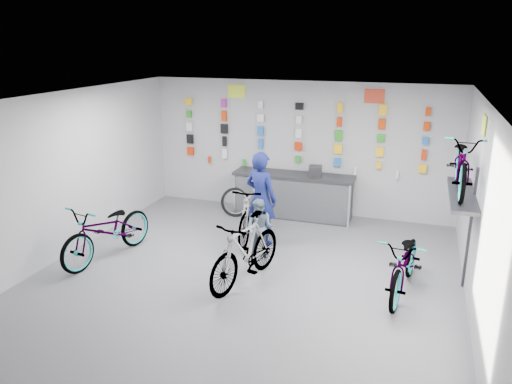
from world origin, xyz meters
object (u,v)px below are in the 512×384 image
(counter, at_px, (293,196))
(bike_service, at_px, (252,211))
(bike_center, at_px, (246,250))
(customer, at_px, (260,229))
(bike_right, at_px, (405,263))
(clerk, at_px, (261,199))
(bike_left, at_px, (108,230))

(counter, relative_size, bike_service, 1.37)
(bike_center, bearing_deg, customer, 110.41)
(counter, xyz_separation_m, bike_right, (2.56, -2.90, 0.03))
(counter, height_order, bike_center, bike_center)
(customer, bearing_deg, clerk, 111.01)
(bike_left, bearing_deg, bike_center, 9.97)
(customer, bearing_deg, bike_service, 123.00)
(customer, bearing_deg, bike_right, -8.16)
(bike_center, xyz_separation_m, customer, (-0.10, 1.04, -0.02))
(bike_left, distance_m, bike_center, 2.70)
(counter, distance_m, bike_left, 4.19)
(bike_right, height_order, clerk, clerk)
(counter, bearing_deg, bike_center, -88.83)
(bike_right, xyz_separation_m, customer, (-2.59, 0.58, 0.04))
(clerk, bearing_deg, bike_right, 173.61)
(bike_service, bearing_deg, counter, 69.93)
(clerk, bearing_deg, counter, -80.11)
(counter, height_order, clerk, clerk)
(bike_center, relative_size, bike_right, 0.98)
(clerk, bearing_deg, bike_left, 50.40)
(counter, bearing_deg, clerk, -97.31)
(bike_right, height_order, bike_service, bike_service)
(bike_right, relative_size, clerk, 1.06)
(bike_left, distance_m, clerk, 2.91)
(bike_left, xyz_separation_m, bike_service, (2.19, 1.70, 0.04))
(counter, xyz_separation_m, clerk, (-0.22, -1.69, 0.43))
(counter, bearing_deg, bike_service, -105.61)
(customer, bearing_deg, bike_center, -80.33)
(clerk, relative_size, customer, 1.66)
(counter, distance_m, bike_center, 3.37)
(bike_center, height_order, bike_service, bike_service)
(counter, xyz_separation_m, bike_left, (-2.63, -3.27, 0.06))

